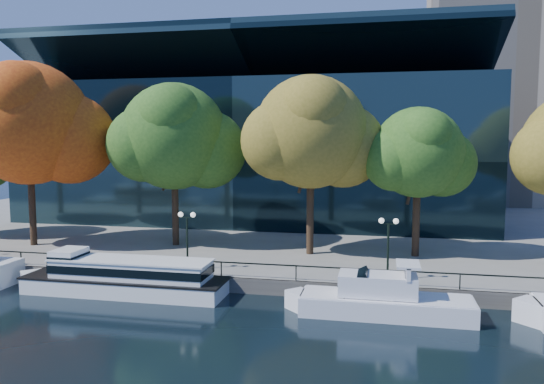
% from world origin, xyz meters
% --- Properties ---
extents(ground, '(160.00, 160.00, 0.00)m').
position_xyz_m(ground, '(0.00, 0.00, 0.00)').
color(ground, black).
rests_on(ground, ground).
extents(promenade, '(90.00, 67.08, 1.00)m').
position_xyz_m(promenade, '(0.00, 36.38, 0.50)').
color(promenade, slate).
rests_on(promenade, ground).
extents(railing, '(88.20, 0.08, 0.99)m').
position_xyz_m(railing, '(0.00, 3.25, 1.94)').
color(railing, black).
rests_on(railing, promenade).
extents(convention_building, '(50.00, 24.57, 21.43)m').
position_xyz_m(convention_building, '(-4.00, 31.79, 8.51)').
color(convention_building, black).
rests_on(convention_building, ground).
extents(tour_boat, '(14.67, 3.27, 2.78)m').
position_xyz_m(tour_boat, '(-6.31, 1.37, 1.18)').
color(tour_boat, white).
rests_on(tour_boat, ground).
extents(cruiser_near, '(10.76, 2.77, 3.12)m').
position_xyz_m(cruiser_near, '(10.21, 0.44, 0.97)').
color(cruiser_near, white).
rests_on(cruiser_near, ground).
extents(tree_1, '(12.84, 10.53, 15.44)m').
position_xyz_m(tree_1, '(-18.60, 9.85, 11.09)').
color(tree_1, black).
rests_on(tree_1, promenade).
extents(tree_2, '(11.16, 9.15, 13.70)m').
position_xyz_m(tree_2, '(-6.70, 12.29, 10.04)').
color(tree_2, black).
rests_on(tree_2, promenade).
extents(tree_3, '(10.97, 8.99, 13.94)m').
position_xyz_m(tree_3, '(4.98, 11.22, 10.37)').
color(tree_3, black).
rests_on(tree_3, promenade).
extents(tree_4, '(8.64, 7.09, 11.47)m').
position_xyz_m(tree_4, '(13.05, 12.12, 8.85)').
color(tree_4, black).
rests_on(tree_4, promenade).
extents(lamp_1, '(1.26, 0.36, 4.03)m').
position_xyz_m(lamp_1, '(-2.83, 4.50, 3.98)').
color(lamp_1, black).
rests_on(lamp_1, promenade).
extents(lamp_2, '(1.26, 0.36, 4.03)m').
position_xyz_m(lamp_2, '(10.74, 4.50, 3.98)').
color(lamp_2, black).
rests_on(lamp_2, promenade).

